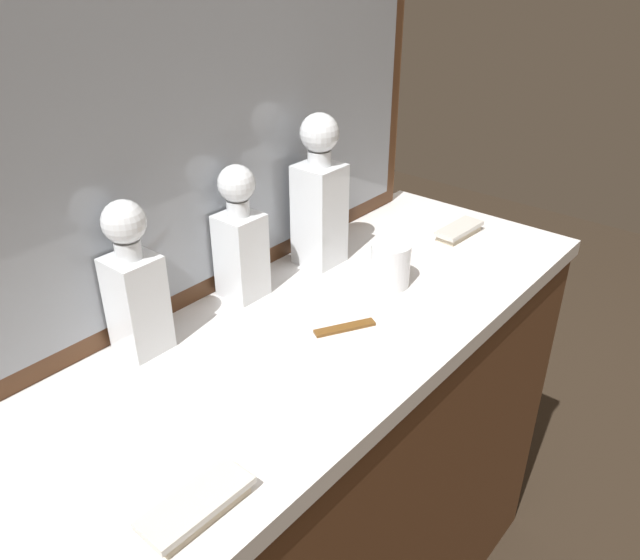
# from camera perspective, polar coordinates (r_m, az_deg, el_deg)

# --- Properties ---
(dresser) EXTENTS (1.28, 0.50, 0.92)m
(dresser) POSITION_cam_1_polar(r_m,az_deg,el_deg) (1.46, 0.00, -18.80)
(dresser) COLOR brown
(dresser) RESTS_ON ground_plane
(dresser_mirror) EXTENTS (1.13, 0.03, 0.59)m
(dresser_mirror) POSITION_cam_1_polar(r_m,az_deg,el_deg) (1.19, -8.78, 12.65)
(dresser_mirror) COLOR brown
(dresser_mirror) RESTS_ON dresser
(crystal_decanter_rear) EXTENTS (0.08, 0.08, 0.27)m
(crystal_decanter_rear) POSITION_cam_1_polar(r_m,az_deg,el_deg) (1.07, -16.34, -1.14)
(crystal_decanter_rear) COLOR white
(crystal_decanter_rear) RESTS_ON dresser
(crystal_decanter_far_left) EXTENTS (0.08, 0.08, 0.26)m
(crystal_decanter_far_left) POSITION_cam_1_polar(r_m,az_deg,el_deg) (1.20, -7.18, 3.10)
(crystal_decanter_far_left) COLOR white
(crystal_decanter_far_left) RESTS_ON dresser
(crystal_decanter_front) EXTENTS (0.09, 0.09, 0.32)m
(crystal_decanter_front) POSITION_cam_1_polar(r_m,az_deg,el_deg) (1.31, -0.05, 6.75)
(crystal_decanter_front) COLOR white
(crystal_decanter_front) RESTS_ON dresser
(crystal_tumbler_center) EXTENTS (0.08, 0.08, 0.09)m
(crystal_tumbler_center) POSITION_cam_1_polar(r_m,az_deg,el_deg) (1.26, 6.36, 1.22)
(crystal_tumbler_center) COLOR white
(crystal_tumbler_center) RESTS_ON dresser
(silver_brush_far_right) EXTENTS (0.15, 0.06, 0.02)m
(silver_brush_far_right) POSITION_cam_1_polar(r_m,az_deg,el_deg) (0.83, -11.07, -19.40)
(silver_brush_far_right) COLOR #B7A88C
(silver_brush_far_right) RESTS_ON dresser
(silver_brush_rear) EXTENTS (0.14, 0.06, 0.02)m
(silver_brush_rear) POSITION_cam_1_polar(r_m,az_deg,el_deg) (1.51, 12.45, 4.35)
(silver_brush_rear) COLOR #B7A88C
(silver_brush_rear) RESTS_ON dresser
(tortoiseshell_comb) EXTENTS (0.11, 0.07, 0.01)m
(tortoiseshell_comb) POSITION_cam_1_polar(r_m,az_deg,el_deg) (1.13, 2.25, -4.32)
(tortoiseshell_comb) COLOR brown
(tortoiseshell_comb) RESTS_ON dresser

